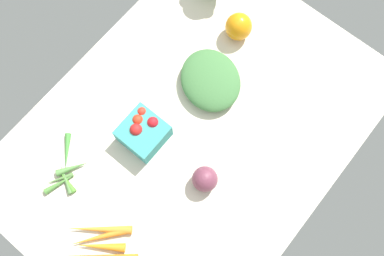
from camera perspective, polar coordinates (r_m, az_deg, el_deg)
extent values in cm
cube|color=beige|center=(119.43, 0.00, -0.42)|extent=(104.00, 76.00, 2.00)
ellipsoid|color=orange|center=(126.93, 6.12, 13.05)|extent=(10.42, 10.42, 8.36)
cone|color=#4A7E37|center=(119.38, -16.70, -6.82)|extent=(9.57, 4.56, 1.56)
cone|color=#4D8D2E|center=(119.18, -16.15, -6.58)|extent=(3.20, 7.92, 1.50)
cone|color=#568141|center=(119.89, -17.00, -6.42)|extent=(6.97, 4.84, 1.24)
cone|color=#408A36|center=(120.76, -16.04, -2.91)|extent=(8.39, 7.44, 1.69)
cone|color=#517B40|center=(119.28, -16.19, -6.42)|extent=(5.10, 8.09, 1.50)
cone|color=#528541|center=(119.19, -15.33, -5.04)|extent=(8.42, 6.03, 1.85)
ellipsoid|color=#3F723C|center=(120.74, 2.44, 6.29)|extent=(23.63, 24.58, 5.25)
cone|color=orange|center=(115.09, -12.04, -12.82)|extent=(11.91, 14.39, 2.22)
cone|color=orange|center=(114.99, -11.93, -13.90)|extent=(13.56, 10.79, 2.06)
cone|color=orange|center=(114.75, -11.84, -14.92)|extent=(9.02, 11.14, 2.27)
sphere|color=brown|center=(112.01, 1.69, -6.69)|extent=(6.68, 6.68, 6.68)
cube|color=teal|center=(115.63, -6.37, -0.70)|extent=(11.01, 11.01, 6.34)
sphere|color=red|center=(114.68, -6.57, 2.13)|extent=(2.48, 2.48, 2.48)
sphere|color=red|center=(113.30, -5.14, 0.72)|extent=(3.04, 3.04, 3.04)
sphere|color=red|center=(113.10, -7.32, -0.23)|extent=(3.36, 3.36, 3.36)
sphere|color=red|center=(114.12, -7.10, 1.04)|extent=(2.98, 2.98, 2.98)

